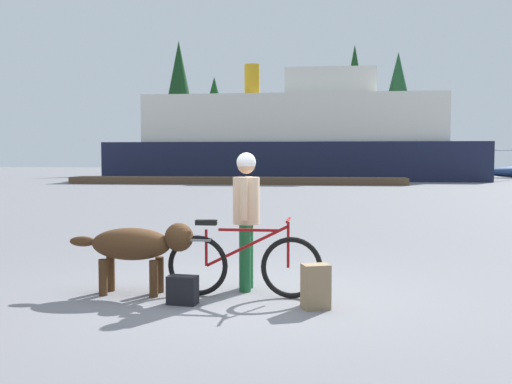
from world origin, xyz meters
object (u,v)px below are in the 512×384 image
object	(u,v)px
person_cyclist	(246,208)
handbag_pannier	(183,290)
bicycle	(243,264)
backpack	(316,286)
ferry_boat	(296,139)
dog	(138,245)

from	to	relation	value
person_cyclist	handbag_pannier	world-z (taller)	person_cyclist
bicycle	handbag_pannier	size ratio (longest dim) A/B	5.57
backpack	person_cyclist	bearing A→B (deg)	136.25
bicycle	ferry_boat	distance (m)	36.78
backpack	handbag_pannier	xyz separation A→B (m)	(-1.44, 0.01, -0.08)
person_cyclist	backpack	size ratio (longest dim) A/B	3.50
bicycle	person_cyclist	xyz separation A→B (m)	(-0.02, 0.39, 0.60)
backpack	handbag_pannier	distance (m)	1.44
bicycle	backpack	distance (m)	0.96
person_cyclist	handbag_pannier	bearing A→B (deg)	-126.01
ferry_boat	backpack	bearing A→B (deg)	-86.28
dog	handbag_pannier	world-z (taller)	dog
person_cyclist	backpack	distance (m)	1.40
handbag_pannier	ferry_boat	bearing A→B (deg)	91.50
ferry_boat	dog	bearing A→B (deg)	-89.46
backpack	dog	bearing A→B (deg)	168.36
dog	ferry_boat	xyz separation A→B (m)	(-0.34, 36.67, 2.25)
backpack	handbag_pannier	world-z (taller)	backpack
person_cyclist	backpack	world-z (taller)	person_cyclist
dog	ferry_boat	world-z (taller)	ferry_boat
dog	bicycle	bearing A→B (deg)	0.30
handbag_pannier	backpack	bearing A→B (deg)	-0.48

